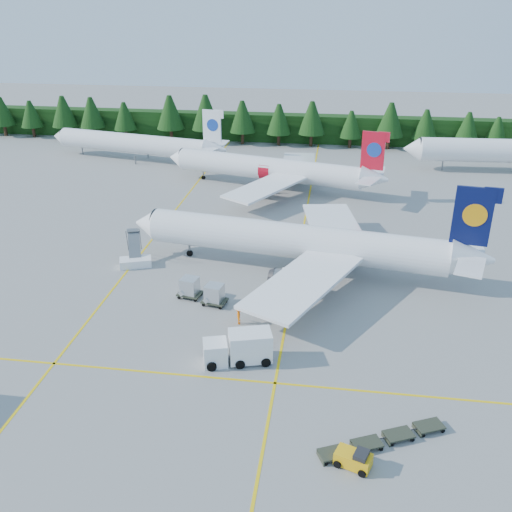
# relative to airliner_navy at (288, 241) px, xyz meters

# --- Properties ---
(ground) EXTENTS (320.00, 320.00, 0.00)m
(ground) POSITION_rel_airliner_navy_xyz_m (-4.95, -16.45, -3.65)
(ground) COLOR gray
(ground) RESTS_ON ground
(taxi_stripe_a) EXTENTS (0.25, 120.00, 0.01)m
(taxi_stripe_a) POSITION_rel_airliner_navy_xyz_m (-18.95, 3.55, -3.65)
(taxi_stripe_a) COLOR yellow
(taxi_stripe_a) RESTS_ON ground
(taxi_stripe_b) EXTENTS (0.25, 120.00, 0.01)m
(taxi_stripe_b) POSITION_rel_airliner_navy_xyz_m (1.05, 3.55, -3.65)
(taxi_stripe_b) COLOR yellow
(taxi_stripe_b) RESTS_ON ground
(taxi_stripe_cross) EXTENTS (80.00, 0.25, 0.01)m
(taxi_stripe_cross) POSITION_rel_airliner_navy_xyz_m (-4.95, -22.45, -3.65)
(taxi_stripe_cross) COLOR yellow
(taxi_stripe_cross) RESTS_ON ground
(treeline_hedge) EXTENTS (220.00, 4.00, 6.00)m
(treeline_hedge) POSITION_rel_airliner_navy_xyz_m (-4.95, 65.55, -0.65)
(treeline_hedge) COLOR black
(treeline_hedge) RESTS_ON ground
(airliner_navy) EXTENTS (41.59, 33.98, 12.14)m
(airliner_navy) POSITION_rel_airliner_navy_xyz_m (0.00, 0.00, 0.00)
(airliner_navy) COLOR white
(airliner_navy) RESTS_ON ground
(airliner_red) EXTENTS (37.51, 30.46, 11.13)m
(airliner_red) POSITION_rel_airliner_navy_xyz_m (-6.96, 31.27, -0.30)
(airliner_red) COLOR white
(airliner_red) RESTS_ON ground
(airliner_far_left) EXTENTS (37.42, 11.03, 11.01)m
(airliner_far_left) POSITION_rel_airliner_navy_xyz_m (-36.05, 45.34, -0.20)
(airliner_far_left) COLOR white
(airliner_far_left) RESTS_ON ground
(airstairs) EXTENTS (4.27, 5.73, 3.40)m
(airstairs) POSITION_rel_airliner_navy_xyz_m (-18.48, -1.61, -2.91)
(airstairs) COLOR white
(airstairs) RESTS_ON ground
(service_truck) EXTENTS (6.45, 3.79, 2.93)m
(service_truck) POSITION_rel_airliner_navy_xyz_m (-2.62, -19.74, -2.20)
(service_truck) COLOR silver
(service_truck) RESTS_ON ground
(baggage_tug) EXTENTS (2.81, 2.12, 1.34)m
(baggage_tug) POSITION_rel_airliner_navy_xyz_m (7.58, -30.98, -2.99)
(baggage_tug) COLOR #EEAB0D
(baggage_tug) RESTS_ON ground
(dolly_train) EXTENTS (9.63, 5.99, 0.13)m
(dolly_train) POSITION_rel_airliner_navy_xyz_m (9.73, -28.39, -3.25)
(dolly_train) COLOR #2E3426
(dolly_train) RESTS_ON ground
(uld_pair) EXTENTS (5.83, 3.58, 1.92)m
(uld_pair) POSITION_rel_airliner_navy_xyz_m (-8.36, -9.24, -2.35)
(uld_pair) COLOR #2E3426
(uld_pair) RESTS_ON ground
(crew_a) EXTENTS (0.58, 0.38, 1.60)m
(crew_a) POSITION_rel_airliner_navy_xyz_m (-2.62, -19.13, -2.85)
(crew_a) COLOR #FF6A05
(crew_a) RESTS_ON ground
(crew_b) EXTENTS (1.09, 1.01, 1.81)m
(crew_b) POSITION_rel_airliner_navy_xyz_m (-2.51, -18.78, -2.75)
(crew_b) COLOR #EA5704
(crew_b) RESTS_ON ground
(crew_c) EXTENTS (0.66, 0.86, 1.88)m
(crew_c) POSITION_rel_airliner_navy_xyz_m (-3.58, -13.35, -2.71)
(crew_c) COLOR #FF6B05
(crew_c) RESTS_ON ground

